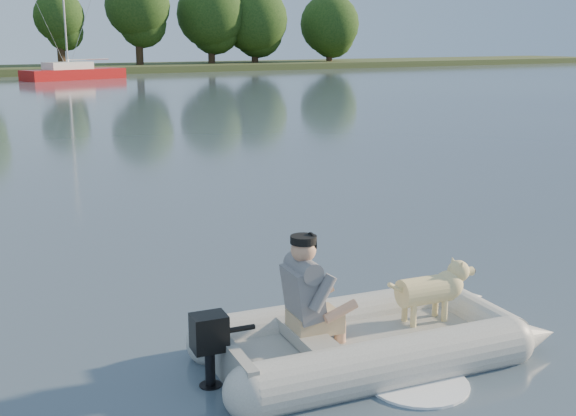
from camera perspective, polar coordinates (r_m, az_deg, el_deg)
water at (r=8.13m, az=6.50°, el=-8.89°), size 160.00×160.00×0.00m
dinghy at (r=7.11m, az=6.69°, el=-7.13°), size 4.96×3.68×1.38m
man at (r=6.79m, az=1.37°, el=-6.39°), size 0.80×0.71×1.07m
dog at (r=7.50m, az=10.79°, el=-6.78°), size 0.96×0.45×0.62m
outboard_motor at (r=6.60m, az=-6.20°, el=-11.38°), size 0.45×0.34×0.78m
sailboat at (r=57.82m, az=-16.62°, el=10.17°), size 8.14×4.54×10.71m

